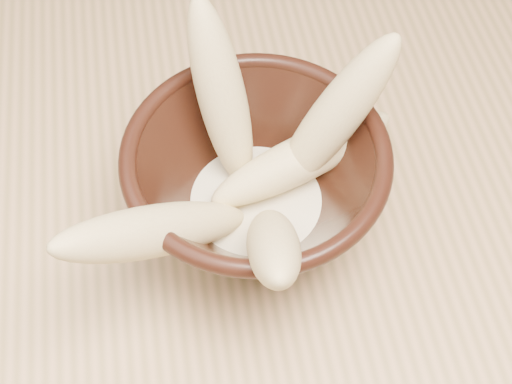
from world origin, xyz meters
TOP-DOWN VIEW (x-y plane):
  - table at (0.00, 0.00)m, footprint 1.20×0.80m
  - bowl at (0.14, -0.09)m, footprint 0.20×0.20m
  - milk_puddle at (0.14, -0.09)m, footprint 0.11×0.11m
  - banana_upright at (0.12, -0.04)m, footprint 0.06×0.11m
  - banana_left at (0.06, -0.14)m, footprint 0.16×0.11m
  - banana_right at (0.20, -0.07)m, footprint 0.12×0.07m
  - banana_across at (0.18, -0.08)m, footprint 0.17×0.08m
  - banana_front at (0.14, -0.16)m, footprint 0.05×0.13m

SIDE VIEW (x-z plane):
  - table at x=0.00m, z-range 0.30..1.05m
  - milk_puddle at x=0.14m, z-range 0.78..0.79m
  - bowl at x=0.14m, z-range 0.76..0.87m
  - banana_across at x=0.18m, z-range 0.79..0.84m
  - banana_front at x=0.14m, z-range 0.78..0.90m
  - banana_left at x=0.06m, z-range 0.78..0.91m
  - banana_right at x=0.20m, z-range 0.78..0.93m
  - banana_upright at x=0.12m, z-range 0.78..0.94m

